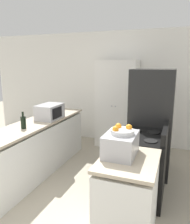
{
  "coord_description": "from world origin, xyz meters",
  "views": [
    {
      "loc": [
        1.32,
        -1.61,
        1.87
      ],
      "look_at": [
        0.0,
        1.85,
        1.05
      ],
      "focal_mm": 35.0,
      "sensor_mm": 36.0,
      "label": 1
    }
  ],
  "objects_px": {
    "pantry_cabinet": "(117,104)",
    "refrigerator": "(151,122)",
    "toaster_oven": "(121,144)",
    "microwave": "(50,112)",
    "stove": "(141,166)",
    "fruit_bowl": "(122,131)",
    "wine_bottle": "(23,122)"
  },
  "relations": [
    {
      "from": "pantry_cabinet",
      "to": "stove",
      "type": "xyz_separation_m",
      "value": [
        0.87,
        -1.81,
        -0.51
      ]
    },
    {
      "from": "wine_bottle",
      "to": "toaster_oven",
      "type": "distance_m",
      "value": 1.69
    },
    {
      "from": "refrigerator",
      "to": "fruit_bowl",
      "type": "bearing_deg",
      "value": -95.07
    },
    {
      "from": "refrigerator",
      "to": "toaster_oven",
      "type": "bearing_deg",
      "value": -95.51
    },
    {
      "from": "refrigerator",
      "to": "wine_bottle",
      "type": "xyz_separation_m",
      "value": [
        -1.78,
        -1.11,
        0.11
      ]
    },
    {
      "from": "pantry_cabinet",
      "to": "toaster_oven",
      "type": "bearing_deg",
      "value": -73.74
    },
    {
      "from": "pantry_cabinet",
      "to": "stove",
      "type": "distance_m",
      "value": 2.08
    },
    {
      "from": "pantry_cabinet",
      "to": "refrigerator",
      "type": "distance_m",
      "value": 1.34
    },
    {
      "from": "pantry_cabinet",
      "to": "stove",
      "type": "height_order",
      "value": "pantry_cabinet"
    },
    {
      "from": "stove",
      "to": "wine_bottle",
      "type": "relative_size",
      "value": 4.07
    },
    {
      "from": "microwave",
      "to": "fruit_bowl",
      "type": "bearing_deg",
      "value": -34.84
    },
    {
      "from": "pantry_cabinet",
      "to": "refrigerator",
      "type": "xyz_separation_m",
      "value": [
        0.89,
        -1.0,
        -0.08
      ]
    },
    {
      "from": "stove",
      "to": "toaster_oven",
      "type": "height_order",
      "value": "toaster_oven"
    },
    {
      "from": "stove",
      "to": "refrigerator",
      "type": "distance_m",
      "value": 0.92
    },
    {
      "from": "stove",
      "to": "toaster_oven",
      "type": "bearing_deg",
      "value": -99.99
    },
    {
      "from": "fruit_bowl",
      "to": "refrigerator",
      "type": "bearing_deg",
      "value": 84.93
    },
    {
      "from": "pantry_cabinet",
      "to": "fruit_bowl",
      "type": "xyz_separation_m",
      "value": [
        0.75,
        -2.55,
        0.2
      ]
    },
    {
      "from": "refrigerator",
      "to": "fruit_bowl",
      "type": "height_order",
      "value": "refrigerator"
    },
    {
      "from": "microwave",
      "to": "pantry_cabinet",
      "type": "bearing_deg",
      "value": 59.6
    },
    {
      "from": "microwave",
      "to": "fruit_bowl",
      "type": "xyz_separation_m",
      "value": [
        1.6,
        -1.11,
        0.15
      ]
    },
    {
      "from": "refrigerator",
      "to": "microwave",
      "type": "relative_size",
      "value": 3.64
    },
    {
      "from": "pantry_cabinet",
      "to": "microwave",
      "type": "bearing_deg",
      "value": -120.4
    },
    {
      "from": "refrigerator",
      "to": "toaster_oven",
      "type": "distance_m",
      "value": 1.56
    },
    {
      "from": "microwave",
      "to": "fruit_bowl",
      "type": "relative_size",
      "value": 1.95
    },
    {
      "from": "pantry_cabinet",
      "to": "fruit_bowl",
      "type": "bearing_deg",
      "value": -73.52
    },
    {
      "from": "pantry_cabinet",
      "to": "stove",
      "type": "bearing_deg",
      "value": -64.28
    },
    {
      "from": "pantry_cabinet",
      "to": "refrigerator",
      "type": "relative_size",
      "value": 1.09
    },
    {
      "from": "wine_bottle",
      "to": "pantry_cabinet",
      "type": "bearing_deg",
      "value": 67.16
    },
    {
      "from": "stove",
      "to": "wine_bottle",
      "type": "height_order",
      "value": "wine_bottle"
    },
    {
      "from": "pantry_cabinet",
      "to": "microwave",
      "type": "relative_size",
      "value": 3.96
    },
    {
      "from": "stove",
      "to": "pantry_cabinet",
      "type": "bearing_deg",
      "value": 115.72
    },
    {
      "from": "toaster_oven",
      "to": "fruit_bowl",
      "type": "relative_size",
      "value": 1.74
    }
  ]
}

